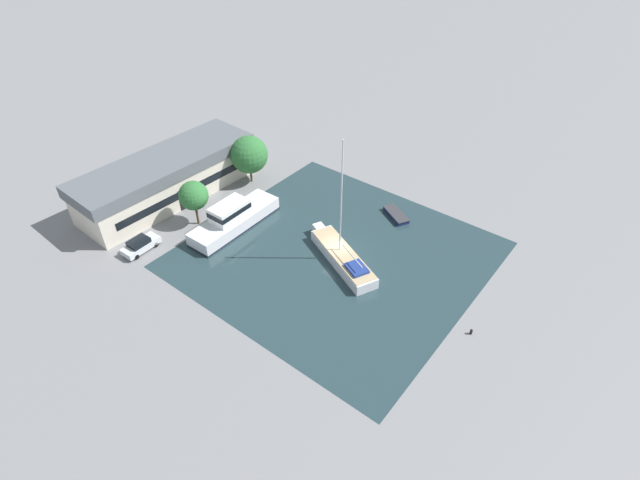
% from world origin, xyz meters
% --- Properties ---
extents(ground_plane, '(440.00, 440.00, 0.00)m').
position_xyz_m(ground_plane, '(0.00, 0.00, 0.00)').
color(ground_plane, slate).
extents(water_canal, '(29.95, 31.17, 0.01)m').
position_xyz_m(water_canal, '(0.00, 0.00, 0.00)').
color(water_canal, '#23383D').
rests_on(water_canal, ground).
extents(warehouse_building, '(24.45, 8.79, 5.75)m').
position_xyz_m(warehouse_building, '(-3.95, 24.61, 2.91)').
color(warehouse_building, beige).
rests_on(warehouse_building, ground).
extents(quay_tree_near_building, '(5.08, 5.08, 6.70)m').
position_xyz_m(quay_tree_near_building, '(5.49, 18.82, 4.15)').
color(quay_tree_near_building, brown).
rests_on(quay_tree_near_building, ground).
extents(quay_tree_by_water, '(3.56, 3.56, 5.90)m').
position_xyz_m(quay_tree_by_water, '(-5.73, 17.01, 4.11)').
color(quay_tree_by_water, brown).
rests_on(quay_tree_by_water, ground).
extents(parked_car, '(4.48, 2.02, 1.58)m').
position_xyz_m(parked_car, '(-13.28, 18.18, 0.80)').
color(parked_car, silver).
rests_on(parked_car, ground).
extents(sailboat_moored, '(6.91, 11.64, 14.92)m').
position_xyz_m(sailboat_moored, '(-0.56, -1.28, 0.76)').
color(sailboat_moored, silver).
rests_on(sailboat_moored, water_canal).
extents(motor_cruiser, '(12.54, 3.91, 3.62)m').
position_xyz_m(motor_cruiser, '(-3.52, 12.97, 1.31)').
color(motor_cruiser, silver).
rests_on(motor_cruiser, water_canal).
extents(small_dinghy, '(3.45, 4.40, 0.58)m').
position_xyz_m(small_dinghy, '(10.65, -1.49, 0.30)').
color(small_dinghy, '#19234C').
rests_on(small_dinghy, water_canal).
extents(mooring_bollard, '(0.28, 0.28, 0.60)m').
position_xyz_m(mooring_bollard, '(-1.42, -17.24, 0.32)').
color(mooring_bollard, black).
rests_on(mooring_bollard, ground).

